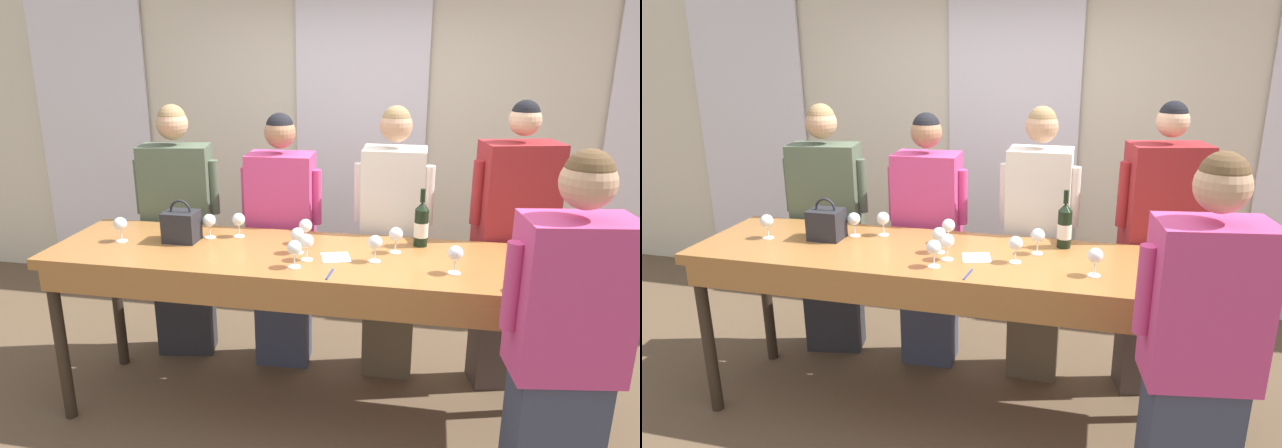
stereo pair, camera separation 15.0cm
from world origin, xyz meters
The scene contains 25 objects.
ground_plane centered at (0.00, 0.00, 0.00)m, with size 18.00×18.00×0.00m, color brown.
wall_back centered at (0.00, 1.91, 1.40)m, with size 12.00×0.06×2.80m.
curtain_panel_left centered at (-2.45, 1.84, 1.34)m, with size 1.08×0.03×2.69m.
curtain_panel_center centered at (0.00, 1.84, 1.34)m, with size 1.08×0.03×2.69m.
tasting_bar centered at (0.00, -0.02, 0.94)m, with size 3.06×0.77×1.04m.
wine_bottle centered at (0.56, 0.25, 1.16)m, with size 0.08×0.08×0.34m.
handbag centered at (-0.83, 0.07, 1.13)m, with size 0.19×0.16×0.25m.
wine_glass_front_left centered at (0.32, -0.06, 1.14)m, with size 0.08×0.08×0.15m.
wine_glass_front_mid centered at (0.74, -0.14, 1.14)m, with size 0.08×0.08×0.15m.
wine_glass_front_right centered at (-0.11, -0.01, 1.14)m, with size 0.08×0.08×0.15m.
wine_glass_center_left centered at (-0.10, 0.16, 1.14)m, with size 0.08×0.08×0.15m.
wine_glass_center_mid centered at (0.42, 0.10, 1.14)m, with size 0.08×0.08×0.15m.
wine_glass_center_right centered at (-1.18, -0.01, 1.14)m, with size 0.08×0.08×0.15m.
wine_glass_back_left centered at (-0.08, -0.22, 1.14)m, with size 0.08×0.08×0.15m.
wine_glass_back_mid centered at (-0.52, 0.21, 1.14)m, with size 0.08×0.08×0.15m.
wine_glass_back_right centered at (-0.04, -0.10, 1.14)m, with size 0.08×0.08×0.15m.
wine_glass_near_host centered at (1.08, -0.30, 1.14)m, with size 0.08×0.08×0.15m.
wine_glass_by_bottle centered at (-0.69, 0.15, 1.14)m, with size 0.08×0.08×0.15m.
napkin centered at (0.11, -0.04, 1.04)m, with size 0.19×0.19×0.00m.
pen centered at (0.12, -0.29, 1.04)m, with size 0.02×0.14×0.01m.
guest_olive_jacket centered at (-1.08, 0.58, 0.91)m, with size 0.57×0.32×1.78m.
guest_pink_top centered at (-0.36, 0.58, 0.88)m, with size 0.54×0.29×1.74m.
guest_cream_sweater centered at (0.37, 0.58, 0.92)m, with size 0.50×0.28×1.80m.
guest_striped_shirt centered at (1.11, 0.58, 0.93)m, with size 0.56×0.37×1.85m.
host_pouring centered at (1.17, -0.68, 0.91)m, with size 0.55×0.33×1.78m.
Camera 1 is at (0.58, -2.91, 2.14)m, focal length 32.00 mm.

